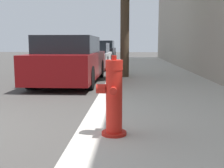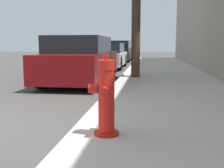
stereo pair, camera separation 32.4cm
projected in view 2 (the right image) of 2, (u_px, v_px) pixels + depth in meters
The scene contains 5 objects.
sidewalk_slab at pixel (195, 136), 3.39m from camera, with size 3.03×40.00×0.11m.
fire_hydrant at pixel (106, 98), 3.23m from camera, with size 0.35×0.37×0.93m.
parked_car_near at pixel (81, 60), 8.60m from camera, with size 1.75×4.42×1.40m.
parked_car_mid at pixel (106, 56), 13.81m from camera, with size 1.81×4.02×1.24m.
parked_car_far at pixel (118, 51), 19.35m from camera, with size 1.74×4.10×1.41m.
Camera 2 is at (2.73, -3.38, 1.16)m, focal length 45.00 mm.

